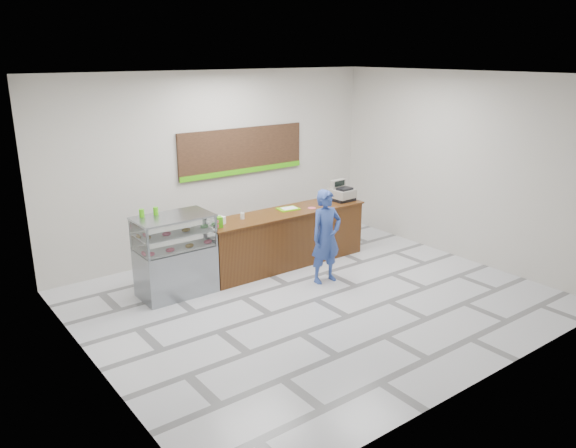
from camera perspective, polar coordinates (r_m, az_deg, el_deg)
floor at (r=9.12m, az=2.81°, el=-7.65°), size 7.00×7.00×0.00m
back_wall at (r=10.95m, az=-7.17°, el=6.10°), size 7.00×0.00×7.00m
ceiling at (r=8.29m, az=3.17°, el=14.90°), size 7.00×7.00×0.00m
sales_counter at (r=10.38m, az=-0.27°, el=-1.43°), size 3.26×0.76×1.03m
display_case at (r=9.25m, az=-11.39°, el=-3.10°), size 1.22×0.72×1.33m
menu_board at (r=11.16m, az=-4.64°, el=7.34°), size 2.80×0.06×0.90m
cash_register at (r=11.01m, az=5.44°, el=3.16°), size 0.44×0.46×0.39m
card_terminal at (r=11.05m, az=4.85°, el=2.56°), size 0.12×0.18×0.04m
serving_tray at (r=10.35m, az=0.02°, el=1.56°), size 0.41×0.32×0.02m
napkin_box at (r=9.53m, az=-6.95°, el=0.37°), size 0.18×0.18×0.13m
straw_cup at (r=9.78m, az=-4.66°, el=0.83°), size 0.07×0.07×0.11m
promo_box at (r=9.34m, az=-7.32°, el=0.17°), size 0.22×0.17×0.18m
donut_decal at (r=10.45m, az=2.43°, el=1.64°), size 0.15×0.15×0.00m
green_cup_left at (r=9.08m, az=-14.64°, el=1.07°), size 0.08×0.08×0.13m
green_cup_right at (r=9.16m, az=-13.29°, el=1.30°), size 0.08×0.08×0.12m
customer at (r=9.55m, az=3.89°, el=-1.28°), size 0.61×0.42×1.62m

